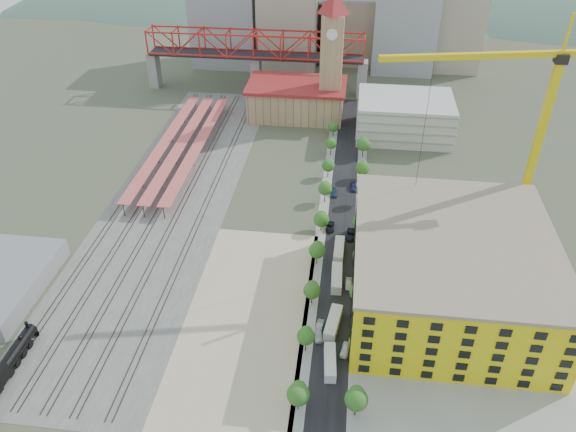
# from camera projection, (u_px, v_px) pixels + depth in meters

# --- Properties ---
(ground) EXTENTS (400.00, 400.00, 0.00)m
(ground) POSITION_uv_depth(u_px,v_px,m) (282.00, 238.00, 155.32)
(ground) COLOR #474C38
(ground) RESTS_ON ground
(ballast_strip) EXTENTS (36.00, 165.00, 0.06)m
(ballast_strip) POSITION_uv_depth(u_px,v_px,m) (174.00, 196.00, 173.28)
(ballast_strip) COLOR #605E59
(ballast_strip) RESTS_ON ground
(dirt_lot) EXTENTS (28.00, 67.00, 0.06)m
(dirt_lot) POSITION_uv_depth(u_px,v_px,m) (247.00, 317.00, 129.92)
(dirt_lot) COLOR tan
(dirt_lot) RESTS_ON ground
(street_asphalt) EXTENTS (12.00, 170.00, 0.06)m
(street_asphalt) POSITION_uv_depth(u_px,v_px,m) (342.00, 212.00, 165.96)
(street_asphalt) COLOR black
(street_asphalt) RESTS_ON ground
(sidewalk_west) EXTENTS (3.00, 170.00, 0.04)m
(sidewalk_west) POSITION_uv_depth(u_px,v_px,m) (323.00, 211.00, 166.53)
(sidewalk_west) COLOR gray
(sidewalk_west) RESTS_ON ground
(sidewalk_east) EXTENTS (3.00, 170.00, 0.04)m
(sidewalk_east) POSITION_uv_depth(u_px,v_px,m) (361.00, 213.00, 165.41)
(sidewalk_east) COLOR gray
(sidewalk_east) RESTS_ON ground
(construction_pad) EXTENTS (50.00, 90.00, 0.06)m
(construction_pad) POSITION_uv_depth(u_px,v_px,m) (457.00, 301.00, 134.37)
(construction_pad) COLOR gray
(construction_pad) RESTS_ON ground
(rail_tracks) EXTENTS (26.56, 160.00, 0.18)m
(rail_tracks) POSITION_uv_depth(u_px,v_px,m) (168.00, 195.00, 173.39)
(rail_tracks) COLOR #382B23
(rail_tracks) RESTS_ON ground
(platform_canopies) EXTENTS (16.00, 80.00, 4.12)m
(platform_canopies) POSITION_uv_depth(u_px,v_px,m) (182.00, 143.00, 194.06)
(platform_canopies) COLOR #CB4E52
(platform_canopies) RESTS_ON ground
(station_hall) EXTENTS (38.00, 24.00, 13.10)m
(station_hall) POSITION_uv_depth(u_px,v_px,m) (297.00, 99.00, 219.20)
(station_hall) COLOR tan
(station_hall) RESTS_ON ground
(clock_tower) EXTENTS (12.00, 12.00, 52.00)m
(clock_tower) POSITION_uv_depth(u_px,v_px,m) (332.00, 46.00, 203.79)
(clock_tower) COLOR tan
(clock_tower) RESTS_ON ground
(parking_garage) EXTENTS (34.00, 26.00, 14.00)m
(parking_garage) POSITION_uv_depth(u_px,v_px,m) (404.00, 116.00, 205.03)
(parking_garage) COLOR silver
(parking_garage) RESTS_ON ground
(truss_bridge) EXTENTS (94.00, 9.60, 25.60)m
(truss_bridge) POSITION_uv_depth(u_px,v_px,m) (255.00, 48.00, 233.16)
(truss_bridge) COLOR gray
(truss_bridge) RESTS_ON ground
(construction_building) EXTENTS (44.60, 50.60, 18.80)m
(construction_building) POSITION_uv_depth(u_px,v_px,m) (450.00, 270.00, 129.37)
(construction_building) COLOR yellow
(construction_building) RESTS_ON ground
(street_trees) EXTENTS (15.40, 124.40, 8.00)m
(street_trees) POSITION_uv_depth(u_px,v_px,m) (340.00, 232.00, 157.79)
(street_trees) COLOR #225F1C
(street_trees) RESTS_ON ground
(skyline) EXTENTS (133.00, 46.00, 60.00)m
(skyline) POSITION_uv_depth(u_px,v_px,m) (338.00, 16.00, 258.20)
(skyline) COLOR #9EA0A3
(skyline) RESTS_ON ground
(distant_hills) EXTENTS (647.00, 264.00, 227.00)m
(distant_hills) POSITION_uv_depth(u_px,v_px,m) (391.00, 119.00, 408.56)
(distant_hills) COLOR #4C6B59
(distant_hills) RESTS_ON ground
(locomotive) EXTENTS (2.96, 22.80, 5.70)m
(locomotive) POSITION_uv_depth(u_px,v_px,m) (9.00, 363.00, 115.92)
(locomotive) COLOR black
(locomotive) RESTS_ON ground
(tower_crane) EXTENTS (56.02, 13.68, 60.67)m
(tower_crane) POSITION_uv_depth(u_px,v_px,m) (530.00, 113.00, 133.73)
(tower_crane) COLOR yellow
(tower_crane) RESTS_ON ground
(site_trailer_a) EXTENTS (3.13, 9.28, 2.50)m
(site_trailer_a) POSITION_uv_depth(u_px,v_px,m) (330.00, 362.00, 117.26)
(site_trailer_a) COLOR silver
(site_trailer_a) RESTS_ON ground
(site_trailer_b) EXTENTS (3.97, 10.14, 2.70)m
(site_trailer_b) POSITION_uv_depth(u_px,v_px,m) (333.00, 323.00, 126.53)
(site_trailer_b) COLOR silver
(site_trailer_b) RESTS_ON ground
(site_trailer_c) EXTENTS (2.86, 9.86, 2.68)m
(site_trailer_c) POSITION_uv_depth(u_px,v_px,m) (337.00, 278.00, 139.29)
(site_trailer_c) COLOR silver
(site_trailer_c) RESTS_ON ground
(site_trailer_d) EXTENTS (2.61, 9.52, 2.60)m
(site_trailer_d) POSITION_uv_depth(u_px,v_px,m) (339.00, 250.00, 148.79)
(site_trailer_d) COLOR silver
(site_trailer_d) RESTS_ON ground
(car_0) EXTENTS (2.26, 4.51, 1.47)m
(car_0) POSITION_uv_depth(u_px,v_px,m) (319.00, 335.00, 124.28)
(car_0) COLOR silver
(car_0) RESTS_ON ground
(car_1) EXTENTS (1.98, 4.34, 1.38)m
(car_1) POSITION_uv_depth(u_px,v_px,m) (319.00, 326.00, 126.57)
(car_1) COLOR #98979C
(car_1) RESTS_ON ground
(car_2) EXTENTS (2.36, 5.07, 1.41)m
(car_2) POSITION_uv_depth(u_px,v_px,m) (330.00, 227.00, 158.51)
(car_2) COLOR black
(car_2) RESTS_ON ground
(car_3) EXTENTS (2.38, 4.76, 1.33)m
(car_3) POSITION_uv_depth(u_px,v_px,m) (334.00, 193.00, 173.55)
(car_3) COLOR navy
(car_3) RESTS_ON ground
(car_4) EXTENTS (2.46, 4.59, 1.48)m
(car_4) POSITION_uv_depth(u_px,v_px,m) (345.00, 350.00, 120.73)
(car_4) COLOR white
(car_4) RESTS_ON ground
(car_5) EXTENTS (1.48, 4.21, 1.39)m
(car_5) POSITION_uv_depth(u_px,v_px,m) (348.00, 284.00, 138.54)
(car_5) COLOR #ADADB3
(car_5) RESTS_ON ground
(car_6) EXTENTS (3.00, 5.82, 1.57)m
(car_6) POSITION_uv_depth(u_px,v_px,m) (351.00, 235.00, 155.30)
(car_6) COLOR black
(car_6) RESTS_ON ground
(car_7) EXTENTS (2.29, 4.93, 1.40)m
(car_7) POSITION_uv_depth(u_px,v_px,m) (353.00, 187.00, 176.26)
(car_7) COLOR navy
(car_7) RESTS_ON ground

